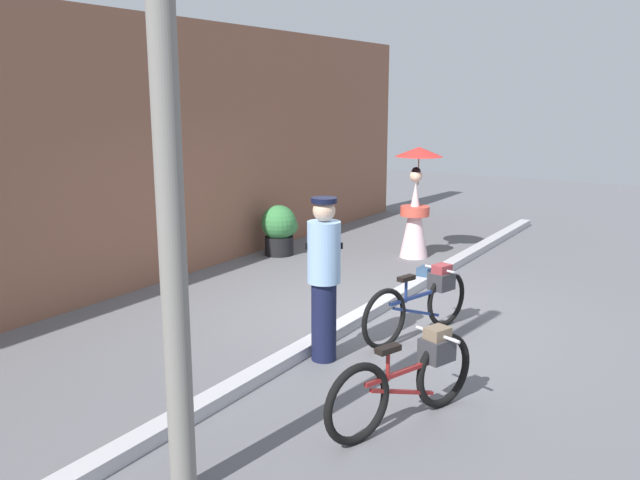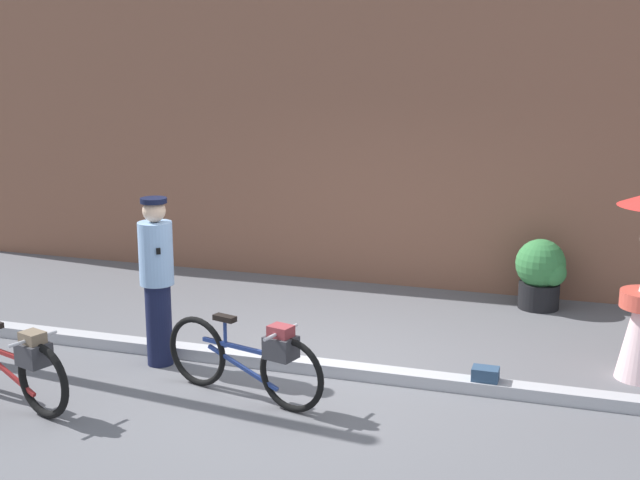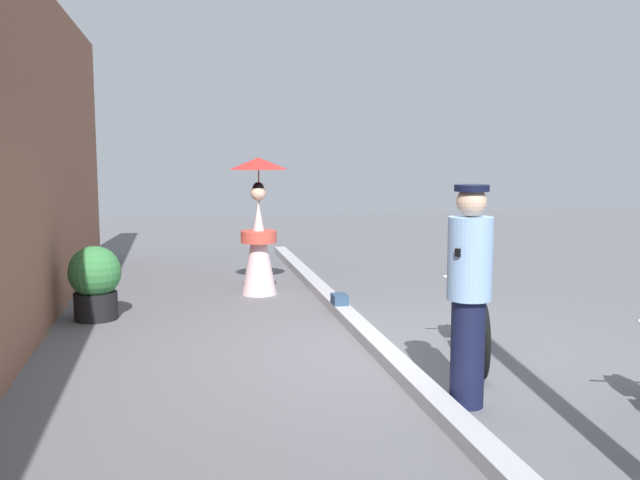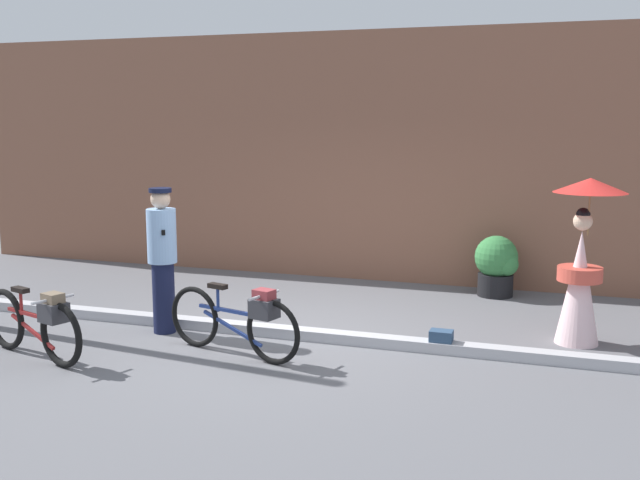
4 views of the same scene
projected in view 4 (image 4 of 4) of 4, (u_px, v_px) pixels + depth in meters
ground_plane at (290, 337)px, 8.69m from camera, size 30.00×30.00×0.00m
building_wall at (369, 157)px, 11.67m from camera, size 14.00×0.40×3.81m
sidewalk_curb at (290, 332)px, 8.68m from camera, size 14.00×0.20×0.12m
bicycle_near_officer at (239, 319)px, 7.94m from camera, size 1.72×0.62×0.77m
bicycle_far_side at (36, 323)px, 7.85m from camera, size 1.63×0.67×0.76m
person_officer at (162, 256)px, 8.77m from camera, size 0.34×0.34×1.71m
person_with_parasol at (582, 262)px, 8.32m from camera, size 0.79×0.79×1.87m
potted_plant_by_door at (497, 264)px, 10.64m from camera, size 0.62×0.61×0.86m
backpack_on_pavement at (441, 341)px, 8.13m from camera, size 0.25×0.17×0.24m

